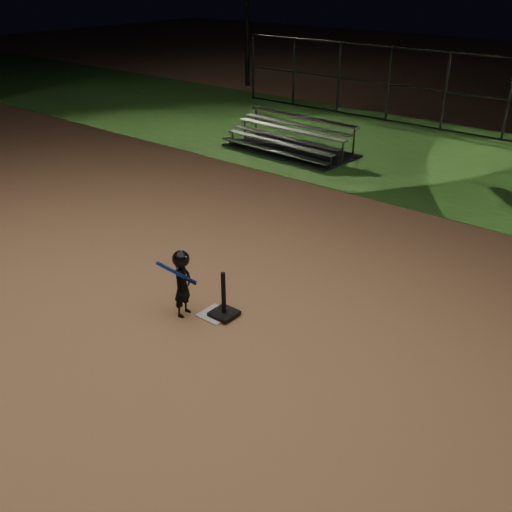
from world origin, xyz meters
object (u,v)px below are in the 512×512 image
Objects in this scene: home_plate at (216,314)px; child_batter at (182,281)px; batting_tee at (224,308)px; bleacher_left at (290,145)px.

child_batter is (-0.40, -0.29, 0.58)m from home_plate.
child_batter reaches higher than batting_tee.
child_batter is 9.11m from bleacher_left.
bleacher_left is at bearing 119.99° from batting_tee.
bleacher_left reaches higher than home_plate.
bleacher_left is at bearing 119.09° from home_plate.
bleacher_left is (-4.39, 7.89, 0.18)m from home_plate.
home_plate is 0.20m from batting_tee.
home_plate is 0.41× the size of child_batter.
home_plate is 0.76m from child_batter.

